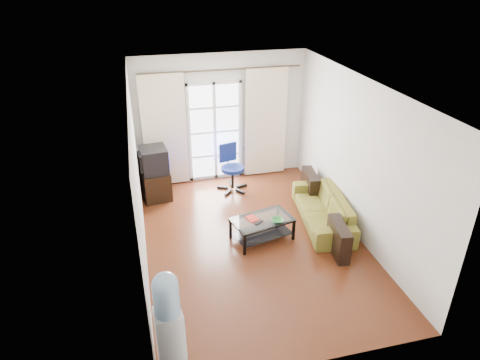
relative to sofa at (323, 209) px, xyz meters
name	(u,v)px	position (x,y,z in m)	size (l,w,h in m)	color
floor	(253,241)	(-1.39, -0.28, -0.27)	(5.20, 5.20, 0.00)	#5E2C16
ceiling	(255,86)	(-1.39, -0.28, 2.43)	(5.20, 5.20, 0.00)	white
wall_back	(221,118)	(-1.39, 2.32, 1.08)	(3.60, 0.02, 2.70)	white
wall_front	(320,275)	(-1.39, -2.88, 1.08)	(3.60, 0.02, 2.70)	white
wall_left	(138,183)	(-3.19, -0.28, 1.08)	(0.02, 5.20, 2.70)	white
wall_right	(358,159)	(0.41, -0.28, 1.08)	(0.02, 5.20, 2.70)	white
french_door	(215,132)	(-1.54, 2.26, 0.80)	(1.16, 0.06, 2.15)	white
curtain_rod	(221,70)	(-1.39, 2.22, 2.11)	(0.04, 0.04, 3.30)	#4C3F2D
curtain_left	(165,132)	(-2.59, 2.20, 0.93)	(0.90, 0.07, 2.35)	#FBECCA
curtain_right	(266,123)	(-0.44, 2.20, 0.93)	(0.90, 0.07, 2.35)	#FBECCA
radiator	(258,160)	(-0.59, 2.22, 0.06)	(0.64, 0.12, 0.64)	#9F9EA1
sofa	(323,209)	(0.00, 0.00, 0.00)	(0.99, 1.96, 0.55)	olive
coffee_table	(262,226)	(-1.23, -0.27, -0.01)	(1.12, 0.80, 0.41)	silver
bowl	(277,220)	(-1.01, -0.41, 0.16)	(0.23, 0.23, 0.05)	#35944C
book	(248,220)	(-1.48, -0.25, 0.15)	(0.22, 0.26, 0.02)	maroon
remote	(259,222)	(-1.32, -0.37, 0.15)	(0.17, 0.05, 0.02)	black
tv_stand	(155,183)	(-2.90, 1.75, 0.01)	(0.52, 0.79, 0.58)	black
crt_tv	(153,160)	(-2.90, 1.67, 0.55)	(0.59, 0.59, 0.50)	black
task_chair	(232,176)	(-1.32, 1.65, 0.01)	(0.81, 0.81, 0.98)	black
water_cooler	(169,324)	(-2.99, -2.60, 0.48)	(0.34, 0.33, 1.45)	silver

